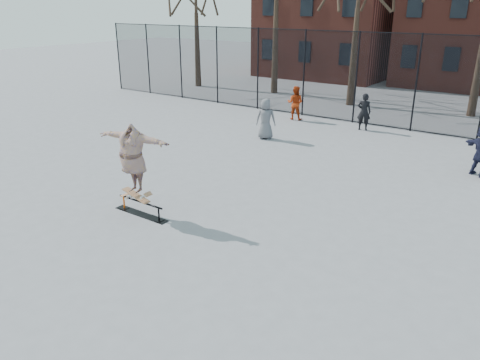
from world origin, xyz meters
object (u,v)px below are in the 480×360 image
Objects in this scene: skate_rail at (141,209)px; bystander_grey at (266,119)px; skateboard at (136,198)px; bystander_black at (364,112)px; bystander_red at (295,103)px; skater at (133,163)px.

skate_rail is 8.09m from bystander_grey.
bystander_black reaches higher than skateboard.
bystander_grey reaches higher than bystander_red.
bystander_red is at bearing 92.40° from skater.
skateboard is 0.42× the size of skater.
skateboard is 0.58× the size of bystander_black.
bystander_grey is 1.04× the size of bystander_red.
skateboard is at bearing 71.35° from bystander_grey.
skater reaches higher than bystander_red.
skater is 1.37× the size of bystander_black.
skate_rail is at bearing 70.11° from bystander_black.
skate_rail is at bearing 0.00° from skateboard.
bystander_black is (2.65, 3.60, -0.02)m from bystander_grey.
skater is at bearing 0.00° from skateboard.
bystander_red reaches higher than skateboard.
skater is 11.67m from bystander_black.
bystander_grey is at bearing 40.40° from bystander_black.
bystander_grey reaches higher than skateboard.
bystander_black is at bearing 166.30° from bystander_red.
bystander_black is at bearing -153.27° from bystander_grey.
bystander_red is at bearing -13.27° from bystander_black.
skateboard is 0.58× the size of bystander_red.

